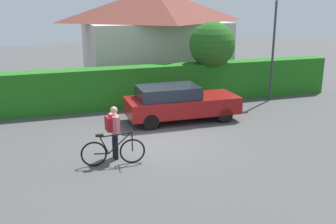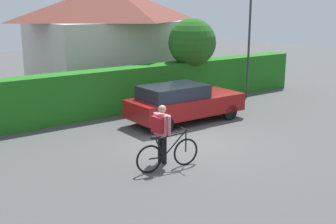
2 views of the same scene
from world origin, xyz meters
The scene contains 8 objects.
ground_plane centered at (0.00, 0.00, 0.00)m, with size 60.00×60.00×0.00m, color #4A4A4A.
hedge_row centered at (0.00, 4.48, 0.87)m, with size 19.42×0.90×1.74m, color #216D1B.
house_distant centered at (2.45, 8.80, 2.58)m, with size 7.39×5.38×5.05m.
parked_car_near centered at (1.37, 1.85, 0.73)m, with size 4.30×1.72×1.39m.
bicycle centered at (-1.81, -1.53, 0.40)m, with size 1.81×0.50×1.00m.
person_rider centered at (-1.71, -1.09, 0.96)m, with size 0.38×0.65×1.59m.
street_lamp centered at (6.44, 3.54, 3.00)m, with size 0.28×0.28×4.71m.
tree_kerbside centered at (3.81, 4.32, 2.53)m, with size 2.03×2.03×3.57m.
Camera 2 is at (-8.15, -10.06, 4.14)m, focal length 46.85 mm.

